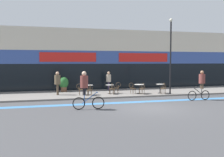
# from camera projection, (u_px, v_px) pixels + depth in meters

# --- Properties ---
(ground_plane) EXTENTS (120.00, 120.00, 0.00)m
(ground_plane) POSITION_uv_depth(u_px,v_px,m) (151.00, 108.00, 15.23)
(ground_plane) COLOR #424244
(sidewalk_slab) EXTENTS (40.00, 5.50, 0.12)m
(sidewalk_slab) POSITION_uv_depth(u_px,v_px,m) (116.00, 93.00, 22.19)
(sidewalk_slab) COLOR slate
(sidewalk_slab) RESTS_ON ground
(storefront_facade) EXTENTS (40.00, 4.06, 5.76)m
(storefront_facade) POSITION_uv_depth(u_px,v_px,m) (103.00, 60.00, 26.54)
(storefront_facade) COLOR beige
(storefront_facade) RESTS_ON ground
(bike_lane_stripe) EXTENTS (36.00, 0.70, 0.01)m
(bike_lane_stripe) POSITION_uv_depth(u_px,v_px,m) (136.00, 102.00, 17.56)
(bike_lane_stripe) COLOR #3D7AB7
(bike_lane_stripe) RESTS_ON ground
(bistro_table_0) EXTENTS (0.74, 0.74, 0.78)m
(bistro_table_0) POSITION_uv_depth(u_px,v_px,m) (88.00, 88.00, 20.32)
(bistro_table_0) COLOR black
(bistro_table_0) RESTS_ON sidewalk_slab
(bistro_table_1) EXTENTS (0.66, 0.66, 0.72)m
(bistro_table_1) POSITION_uv_depth(u_px,v_px,m) (110.00, 87.00, 21.22)
(bistro_table_1) COLOR black
(bistro_table_1) RESTS_ON sidewalk_slab
(bistro_table_2) EXTENTS (0.80, 0.80, 0.75)m
(bistro_table_2) POSITION_uv_depth(u_px,v_px,m) (139.00, 87.00, 21.23)
(bistro_table_2) COLOR black
(bistro_table_2) RESTS_ON sidewalk_slab
(bistro_table_3) EXTENTS (0.64, 0.64, 0.75)m
(bistro_table_3) POSITION_uv_depth(u_px,v_px,m) (160.00, 87.00, 21.48)
(bistro_table_3) COLOR black
(bistro_table_3) RESTS_ON sidewalk_slab
(cafe_chair_0_near) EXTENTS (0.40, 0.58, 0.90)m
(cafe_chair_0_near) POSITION_uv_depth(u_px,v_px,m) (90.00, 89.00, 19.72)
(cafe_chair_0_near) COLOR #4C3823
(cafe_chair_0_near) RESTS_ON sidewalk_slab
(cafe_chair_0_side) EXTENTS (0.58, 0.41, 0.90)m
(cafe_chair_0_side) POSITION_uv_depth(u_px,v_px,m) (80.00, 89.00, 20.16)
(cafe_chair_0_side) COLOR #4C3823
(cafe_chair_0_side) RESTS_ON sidewalk_slab
(cafe_chair_1_near) EXTENTS (0.43, 0.59, 0.90)m
(cafe_chair_1_near) POSITION_uv_depth(u_px,v_px,m) (112.00, 88.00, 20.62)
(cafe_chair_1_near) COLOR #4C3823
(cafe_chair_1_near) RESTS_ON sidewalk_slab
(cafe_chair_1_side) EXTENTS (0.59, 0.44, 0.90)m
(cafe_chair_1_side) POSITION_uv_depth(u_px,v_px,m) (117.00, 87.00, 21.38)
(cafe_chair_1_side) COLOR #4C3823
(cafe_chair_1_side) RESTS_ON sidewalk_slab
(cafe_chair_2_near) EXTENTS (0.44, 0.59, 0.90)m
(cafe_chair_2_near) POSITION_uv_depth(u_px,v_px,m) (142.00, 88.00, 20.63)
(cafe_chair_2_near) COLOR #4C3823
(cafe_chair_2_near) RESTS_ON sidewalk_slab
(cafe_chair_2_side) EXTENTS (0.60, 0.45, 0.90)m
(cafe_chair_2_side) POSITION_uv_depth(u_px,v_px,m) (132.00, 87.00, 21.05)
(cafe_chair_2_side) COLOR #4C3823
(cafe_chair_2_side) RESTS_ON sidewalk_slab
(cafe_chair_3_near) EXTENTS (0.43, 0.59, 0.90)m
(cafe_chair_3_near) POSITION_uv_depth(u_px,v_px,m) (163.00, 88.00, 20.88)
(cafe_chair_3_near) COLOR #4C3823
(cafe_chair_3_near) RESTS_ON sidewalk_slab
(planter_pot) EXTENTS (0.83, 0.83, 1.28)m
(planter_pot) POSITION_uv_depth(u_px,v_px,m) (64.00, 84.00, 22.59)
(planter_pot) COLOR brown
(planter_pot) RESTS_ON sidewalk_slab
(lamp_post) EXTENTS (0.26, 0.26, 6.01)m
(lamp_post) POSITION_uv_depth(u_px,v_px,m) (171.00, 51.00, 20.87)
(lamp_post) COLOR black
(lamp_post) RESTS_ON sidewalk_slab
(cyclist_0) EXTENTS (1.82, 0.53, 2.17)m
(cyclist_0) POSITION_uv_depth(u_px,v_px,m) (85.00, 88.00, 14.73)
(cyclist_0) COLOR black
(cyclist_0) RESTS_ON ground
(cyclist_1) EXTENTS (1.73, 0.48, 2.08)m
(cyclist_1) POSITION_uv_depth(u_px,v_px,m) (201.00, 83.00, 18.38)
(cyclist_1) COLOR black
(cyclist_1) RESTS_ON ground
(pedestrian_near_end) EXTENTS (0.48, 0.48, 1.70)m
(pedestrian_near_end) POSITION_uv_depth(u_px,v_px,m) (109.00, 79.00, 23.63)
(pedestrian_near_end) COLOR #382D47
(pedestrian_near_end) RESTS_ON sidewalk_slab
(pedestrian_far_end) EXTENTS (0.48, 0.48, 1.82)m
(pedestrian_far_end) POSITION_uv_depth(u_px,v_px,m) (57.00, 81.00, 20.34)
(pedestrian_far_end) COLOR #4C3D2D
(pedestrian_far_end) RESTS_ON sidewalk_slab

